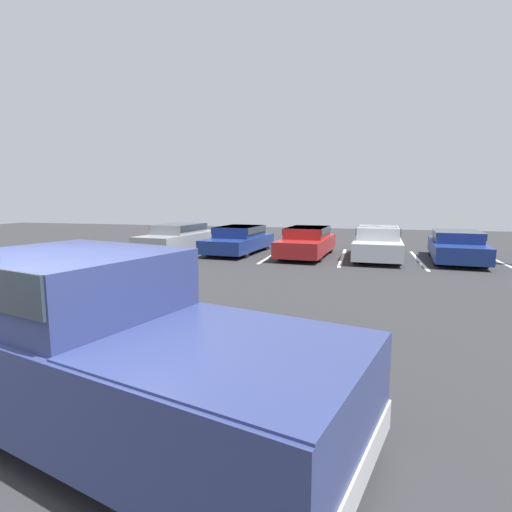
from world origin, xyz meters
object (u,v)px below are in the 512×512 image
parked_sedan_b (239,239)px  parked_sedan_d (378,242)px  pickup_truck (90,340)px  parked_sedan_c (307,241)px  parked_sedan_e (457,245)px  parked_sedan_a (179,237)px

parked_sedan_b → parked_sedan_d: (5.88, -0.33, 0.05)m
pickup_truck → parked_sedan_b: pickup_truck is taller
pickup_truck → parked_sedan_c: (0.56, 13.06, -0.26)m
parked_sedan_c → parked_sedan_d: (2.82, -0.03, 0.03)m
parked_sedan_c → parked_sedan_d: 2.82m
parked_sedan_b → parked_sedan_e: size_ratio=0.97×
parked_sedan_d → parked_sedan_b: bearing=-91.0°
parked_sedan_d → parked_sedan_e: bearing=97.0°
parked_sedan_b → parked_sedan_c: size_ratio=1.00×
parked_sedan_a → parked_sedan_b: size_ratio=1.05×
parked_sedan_a → parked_sedan_e: 11.68m
pickup_truck → parked_sedan_a: pickup_truck is taller
parked_sedan_a → parked_sedan_b: bearing=97.5°
parked_sedan_b → parked_sedan_d: 5.89m
parked_sedan_c → parked_sedan_d: size_ratio=1.04×
parked_sedan_a → parked_sedan_b: (2.86, 0.11, -0.03)m
parked_sedan_c → parked_sedan_e: (5.75, 0.22, -0.03)m
pickup_truck → parked_sedan_c: size_ratio=1.31×
pickup_truck → parked_sedan_b: bearing=115.0°
parked_sedan_c → parked_sedan_d: bearing=93.7°
pickup_truck → parked_sedan_a: 14.30m
parked_sedan_a → parked_sedan_e: parked_sedan_a is taller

